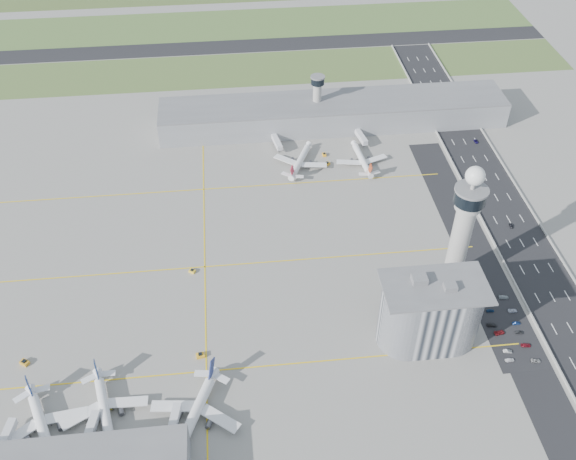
{
  "coord_description": "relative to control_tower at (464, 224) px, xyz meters",
  "views": [
    {
      "loc": [
        -24.07,
        -188.14,
        212.45
      ],
      "look_at": [
        0.0,
        35.0,
        15.0
      ],
      "focal_mm": 40.0,
      "sensor_mm": 36.0,
      "label": 1
    }
  ],
  "objects": [
    {
      "name": "car_lot_0",
      "position": [
        10.93,
        -46.03,
        -34.42
      ],
      "size": [
        3.69,
        1.55,
        1.25
      ],
      "primitive_type": "imported",
      "rotation": [
        0.0,
        0.0,
        1.55
      ],
      "color": "white",
      "rests_on": "ground"
    },
    {
      "name": "admin_building",
      "position": [
        -20.01,
        -30.0,
        -19.74
      ],
      "size": [
        42.0,
        24.0,
        33.5
      ],
      "color": "#B2B2B7",
      "rests_on": "ground"
    },
    {
      "name": "taxiway_line_v",
      "position": [
        -112.0,
        22.0,
        -35.04
      ],
      "size": [
        0.6,
        260.0,
        0.01
      ],
      "primitive_type": "cube",
      "color": "yellow",
      "rests_on": "ground"
    },
    {
      "name": "car_hw_2",
      "position": [
        49.54,
        110.69,
        -34.49
      ],
      "size": [
        1.9,
        3.99,
        1.1
      ],
      "primitive_type": "imported",
      "rotation": [
        0.0,
        0.0,
        0.02
      ],
      "color": "#160F48",
      "rests_on": "ground"
    },
    {
      "name": "car_lot_11",
      "position": [
        20.92,
        -12.34,
        -34.4
      ],
      "size": [
        4.61,
        2.26,
        1.29
      ],
      "primitive_type": "imported",
      "rotation": [
        0.0,
        0.0,
        1.47
      ],
      "color": "#9BA4AA",
      "rests_on": "ground"
    },
    {
      "name": "secondary_tower",
      "position": [
        -42.0,
        142.0,
        -16.24
      ],
      "size": [
        8.6,
        8.6,
        31.9
      ],
      "color": "#ADAAA5",
      "rests_on": "ground"
    },
    {
      "name": "airplane_far_a",
      "position": [
        -57.06,
        99.42,
        -29.87
      ],
      "size": [
        43.48,
        46.35,
        10.33
      ],
      "primitive_type": null,
      "rotation": [
        0.0,
        0.0,
        1.16
      ],
      "color": "white",
      "rests_on": "ground"
    },
    {
      "name": "terminal_pier",
      "position": [
        -32.0,
        140.0,
        -27.14
      ],
      "size": [
        210.0,
        32.0,
        15.8
      ],
      "color": "gray",
      "rests_on": "ground"
    },
    {
      "name": "jet_bridge_far_0",
      "position": [
        -70.0,
        124.0,
        -32.19
      ],
      "size": [
        5.39,
        14.31,
        5.7
      ],
      "primitive_type": null,
      "rotation": [
        0.0,
        0.0,
        -1.4
      ],
      "color": "silver",
      "rests_on": "ground"
    },
    {
      "name": "tug_4",
      "position": [
        -42.2,
        97.26,
        -34.11
      ],
      "size": [
        3.89,
        3.61,
        1.86
      ],
      "primitive_type": null,
      "rotation": [
        0.0,
        0.0,
        2.16
      ],
      "color": "gold",
      "rests_on": "ground"
    },
    {
      "name": "ground",
      "position": [
        -72.0,
        -8.0,
        -35.04
      ],
      "size": [
        1000.0,
        1000.0,
        0.0
      ],
      "primitive_type": "plane",
      "color": "gray"
    },
    {
      "name": "grass_strip_0",
      "position": [
        -92.0,
        217.0,
        -35.0
      ],
      "size": [
        480.0,
        50.0,
        0.08
      ],
      "primitive_type": "cube",
      "color": "#4D6D33",
      "rests_on": "ground"
    },
    {
      "name": "landside_road",
      "position": [
        18.0,
        -18.0,
        -35.0
      ],
      "size": [
        18.0,
        260.0,
        0.08
      ],
      "primitive_type": "cube",
      "color": "black",
      "rests_on": "ground"
    },
    {
      "name": "jet_bridge_near_2",
      "position": [
        -125.0,
        -69.0,
        -32.19
      ],
      "size": [
        5.39,
        14.31,
        5.7
      ],
      "primitive_type": null,
      "rotation": [
        0.0,
        0.0,
        1.4
      ],
      "color": "silver",
      "rests_on": "ground"
    },
    {
      "name": "car_lot_6",
      "position": [
        21.39,
        -47.5,
        -34.5
      ],
      "size": [
        4.09,
        2.26,
        1.08
      ],
      "primitive_type": "imported",
      "rotation": [
        0.0,
        0.0,
        1.45
      ],
      "color": "#949494",
      "rests_on": "ground"
    },
    {
      "name": "taxiway_line_h_1",
      "position": [
        -112.0,
        22.0,
        -35.04
      ],
      "size": [
        260.0,
        0.6,
        0.01
      ],
      "primitive_type": "cube",
      "color": "yellow",
      "rests_on": "ground"
    },
    {
      "name": "car_lot_1",
      "position": [
        11.69,
        -41.68,
        -34.44
      ],
      "size": [
        3.84,
        1.87,
        1.21
      ],
      "primitive_type": "imported",
      "rotation": [
        0.0,
        0.0,
        1.41
      ],
      "color": "#9C9C9C",
      "rests_on": "ground"
    },
    {
      "name": "car_lot_7",
      "position": [
        20.39,
        -39.46,
        -34.44
      ],
      "size": [
        4.3,
        2.06,
        1.21
      ],
      "primitive_type": "imported",
      "rotation": [
        0.0,
        0.0,
        1.48
      ],
      "color": "maroon",
      "rests_on": "ground"
    },
    {
      "name": "parking_lot",
      "position": [
        16.0,
        -30.0,
        -34.99
      ],
      "size": [
        20.0,
        44.0,
        0.1
      ],
      "primitive_type": "cube",
      "color": "black",
      "rests_on": "ground"
    },
    {
      "name": "jet_bridge_near_1",
      "position": [
        -155.0,
        -69.0,
        -32.19
      ],
      "size": [
        5.39,
        14.31,
        5.7
      ],
      "primitive_type": null,
      "rotation": [
        0.0,
        0.0,
        1.4
      ],
      "color": "silver",
      "rests_on": "ground"
    },
    {
      "name": "airplane_near_b",
      "position": [
        -149.84,
        -54.46,
        -29.57
      ],
      "size": [
        41.78,
        46.02,
        10.94
      ],
      "primitive_type": null,
      "rotation": [
        0.0,
        0.0,
        -1.32
      ],
      "color": "white",
      "rests_on": "ground"
    },
    {
      "name": "car_lot_8",
      "position": [
        20.15,
        -32.53,
        -34.45
      ],
      "size": [
        3.58,
        1.76,
        1.17
      ],
      "primitive_type": "imported",
      "rotation": [
        0.0,
        0.0,
        1.46
      ],
      "color": "#2C2D30",
      "rests_on": "ground"
    },
    {
      "name": "taxiway_line_h_0",
      "position": [
        -112.0,
        -38.0,
        -35.04
      ],
      "size": [
        260.0,
        0.6,
        0.01
      ],
      "primitive_type": "cube",
      "color": "yellow",
      "rests_on": "ground"
    },
    {
      "name": "car_lot_5",
      "position": [
        11.06,
        -12.24,
        -34.46
      ],
      "size": [
        3.62,
        1.61,
        1.16
      ],
      "primitive_type": "imported",
      "rotation": [
        0.0,
        0.0,
        1.68
      ],
      "color": "silver",
      "rests_on": "ground"
    },
    {
      "name": "car_hw_4",
      "position": [
        36.98,
        172.53,
        -34.43
      ],
      "size": [
        1.72,
        3.69,
        1.22
      ],
      "primitive_type": "imported",
      "rotation": [
        0.0,
        0.0,
        -0.08
      ],
      "color": "#9E9E9F",
      "rests_on": "ground"
    },
    {
      "name": "airplane_near_a",
      "position": [
        -171.78,
        -59.28,
        -29.41
      ],
      "size": [
        47.1,
        50.32,
        11.26
      ],
      "primitive_type": null,
      "rotation": [
        0.0,
        0.0,
        -1.17
      ],
      "color": "white",
      "rests_on": "ground"
    },
    {
      "name": "highway",
      "position": [
        43.0,
        -8.0,
        -34.99
      ],
      "size": [
        28.0,
        500.0,
        0.1
      ],
      "primitive_type": "cube",
      "color": "black",
      "rests_on": "ground"
    },
    {
      "name": "airplane_far_b",
      "position": [
        -22.37,
        97.47,
        -30.1
      ],
      "size": [
        33.32,
        38.06,
        9.88
      ],
      "primitive_type": null,
      "rotation": [
        0.0,
        0.0,
        1.67
      ],
      "color": "white",
      "rests_on": "ground"
    },
    {
      "name": "airplane_near_c",
      "position": [
        -116.41,
        -59.8,
        -29.12
      ],
      "size": [
        49.32,
        52.76,
        11.83
      ],
      "primitive_type": null,
      "rotation": [
        0.0,
        0.0,
        -1.96
      ],
      "color": "white",
      "rests_on": "ground"
    },
    {
      "name": "tug_1",
      "position": [
        -148.92,
        -50.38,
        -34.17
      ],
      "size": [
        2.26,
        3.12,
        1.73
      ],
      "primitive_type": null,
      "rotation": [
        0.0,
        0.0,
        -3.07
      ],
      "color": "gold",
      "rests_on": "ground"
    },
    {
      "name": "runway",
      "position": [
        -92.0,
        254.0,
        -34.98
      ],
      "size": [
        480.0,
        22.0,
        0.1
      ],
      "primitive_type": "cube",
      "color": "black",
      "rests_on": "ground"
    },
    {
      "name": "car_lot_3",
      "position": [
        10.05,
        -27.45,
        -34.42
      ],
      "size": [
        4.42,
        2.22,
        1.23
      ],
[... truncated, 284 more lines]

